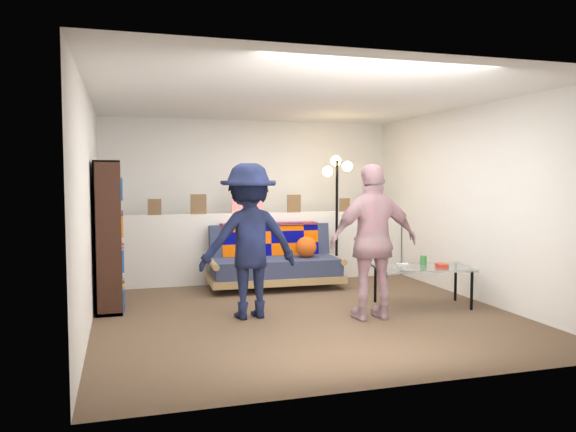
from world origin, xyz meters
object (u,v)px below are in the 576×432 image
object	(u,v)px
coffee_table	(423,269)
person_right	(374,242)
person_left	(249,241)
bookshelf	(109,240)
floor_lamp	(337,193)
futon_sofa	(275,261)

from	to	relation	value
coffee_table	person_right	world-z (taller)	person_right
person_left	person_right	xyz separation A→B (m)	(1.26, -0.46, -0.00)
bookshelf	person_left	distance (m)	1.69
coffee_table	person_left	size ratio (longest dim) A/B	0.73
floor_lamp	person_left	xyz separation A→B (m)	(-1.66, -1.65, -0.46)
coffee_table	person_right	xyz separation A→B (m)	(-0.82, -0.39, 0.40)
futon_sofa	person_left	bearing A→B (deg)	-115.02
floor_lamp	person_left	world-z (taller)	floor_lamp
person_right	coffee_table	bearing A→B (deg)	-153.57
floor_lamp	person_right	bearing A→B (deg)	-100.81
bookshelf	person_left	bearing A→B (deg)	-30.01
floor_lamp	person_right	world-z (taller)	floor_lamp
person_left	futon_sofa	bearing A→B (deg)	-119.68
bookshelf	person_right	bearing A→B (deg)	-25.56
futon_sofa	bookshelf	bearing A→B (deg)	-163.15
person_left	bookshelf	bearing A→B (deg)	-34.67
person_right	futon_sofa	bearing A→B (deg)	-73.03
futon_sofa	bookshelf	xyz separation A→B (m)	(-2.16, -0.66, 0.43)
bookshelf	person_left	size ratio (longest dim) A/B	1.02
person_left	person_right	world-z (taller)	person_left
bookshelf	person_right	world-z (taller)	bookshelf
futon_sofa	person_left	size ratio (longest dim) A/B	1.10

